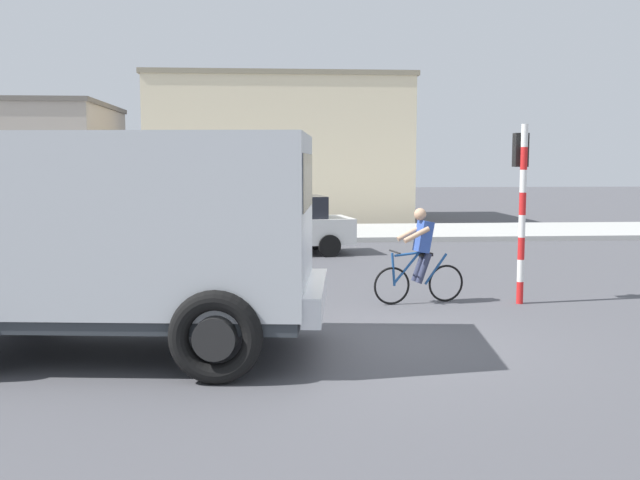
% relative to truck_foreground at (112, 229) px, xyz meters
% --- Properties ---
extents(ground_plane, '(120.00, 120.00, 0.00)m').
position_rel_truck_foreground_xyz_m(ground_plane, '(3.49, 0.22, -1.67)').
color(ground_plane, '#4C4C51').
extents(sidewalk_far, '(80.00, 5.00, 0.16)m').
position_rel_truck_foreground_xyz_m(sidewalk_far, '(3.49, 15.27, -1.59)').
color(sidewalk_far, '#ADADA8').
rests_on(sidewalk_far, ground).
extents(truck_foreground, '(5.66, 3.27, 2.90)m').
position_rel_truck_foreground_xyz_m(truck_foreground, '(0.00, 0.00, 0.00)').
color(truck_foreground, '#B2B7BC').
rests_on(truck_foreground, ground).
extents(cyclist, '(1.71, 0.56, 1.72)m').
position_rel_truck_foreground_xyz_m(cyclist, '(4.77, 3.07, -0.80)').
color(cyclist, black).
rests_on(cyclist, ground).
extents(traffic_light_pole, '(0.24, 0.43, 3.20)m').
position_rel_truck_foreground_xyz_m(traffic_light_pole, '(6.56, 2.96, 0.40)').
color(traffic_light_pole, red).
rests_on(traffic_light_pole, ground).
extents(car_red_near, '(4.20, 2.31, 1.60)m').
position_rel_truck_foreground_xyz_m(car_red_near, '(2.40, 10.13, -0.85)').
color(car_red_near, white).
rests_on(car_red_near, ground).
extents(building_corner_left, '(8.67, 8.07, 5.07)m').
position_rel_truck_foreground_xyz_m(building_corner_left, '(-9.17, 23.41, 0.87)').
color(building_corner_left, '#9E9389').
rests_on(building_corner_left, ground).
extents(building_mid_block, '(11.04, 6.32, 6.13)m').
position_rel_truck_foreground_xyz_m(building_mid_block, '(2.64, 22.18, 1.40)').
color(building_mid_block, beige).
rests_on(building_mid_block, ground).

